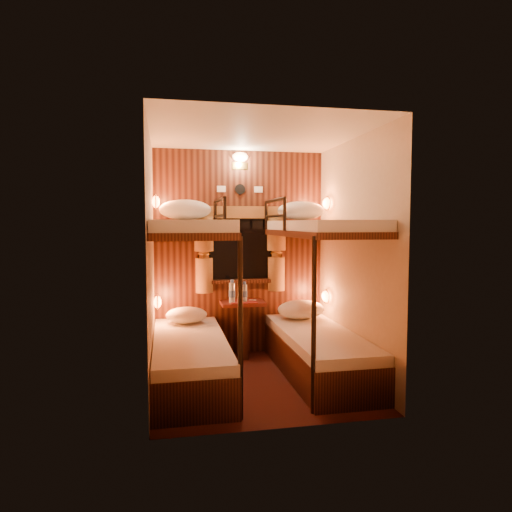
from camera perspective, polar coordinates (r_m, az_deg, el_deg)
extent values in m
plane|color=#350E0E|center=(4.65, 0.13, -15.38)|extent=(2.10, 2.10, 0.00)
plane|color=silver|center=(4.47, 0.14, 15.06)|extent=(2.10, 2.10, 0.00)
plane|color=#C6B293|center=(5.43, -2.05, 0.40)|extent=(2.40, 0.00, 2.40)
plane|color=#C6B293|center=(3.38, 3.66, -1.87)|extent=(2.40, 0.00, 2.40)
plane|color=#C6B293|center=(4.31, -13.00, -0.67)|extent=(0.00, 2.40, 2.40)
plane|color=#C6B293|center=(4.70, 12.18, -0.27)|extent=(0.00, 2.40, 2.40)
cube|color=black|center=(5.41, -2.03, 0.39)|extent=(2.00, 0.03, 2.40)
cube|color=black|center=(4.59, -8.26, -13.40)|extent=(0.70, 1.90, 0.35)
cube|color=white|center=(4.52, -8.29, -10.68)|extent=(0.68, 1.88, 0.10)
cube|color=black|center=(4.37, -8.43, 2.74)|extent=(0.70, 1.90, 0.06)
cube|color=white|center=(4.37, -8.44, 3.78)|extent=(0.68, 1.88, 0.10)
cylinder|color=black|center=(3.61, -1.96, -9.13)|extent=(0.04, 0.04, 1.45)
cylinder|color=black|center=(5.28, -5.12, 5.06)|extent=(0.04, 0.04, 0.32)
cylinder|color=black|center=(4.44, -3.94, 5.24)|extent=(0.04, 0.04, 0.32)
cylinder|color=black|center=(4.86, -4.59, 7.03)|extent=(0.04, 0.85, 0.04)
cylinder|color=black|center=(4.86, -4.58, 5.02)|extent=(0.03, 0.85, 0.03)
cube|color=black|center=(4.82, 7.74, -12.50)|extent=(0.70, 1.90, 0.35)
cube|color=white|center=(4.77, 7.77, -9.91)|extent=(0.68, 1.88, 0.10)
cube|color=black|center=(4.62, 7.89, 2.81)|extent=(0.70, 1.90, 0.06)
cube|color=white|center=(4.62, 7.90, 3.81)|extent=(0.68, 1.88, 0.10)
cylinder|color=black|center=(3.75, 7.23, -8.66)|extent=(0.04, 0.04, 1.45)
cylinder|color=black|center=(5.38, 1.28, 5.06)|extent=(0.04, 0.04, 0.32)
cylinder|color=black|center=(4.55, 3.61, 5.22)|extent=(0.04, 0.04, 0.32)
cylinder|color=black|center=(4.97, 2.35, 6.98)|extent=(0.04, 0.85, 0.04)
cylinder|color=black|center=(4.96, 2.34, 5.01)|extent=(0.03, 0.85, 0.03)
cube|color=black|center=(5.39, -1.99, 0.91)|extent=(0.98, 0.02, 0.78)
cube|color=black|center=(5.38, -1.98, 0.90)|extent=(0.90, 0.01, 0.70)
cube|color=black|center=(5.38, -1.91, -3.16)|extent=(1.00, 0.12, 0.04)
cube|color=brown|center=(5.35, -1.95, 5.49)|extent=(1.10, 0.06, 0.14)
cylinder|color=brown|center=(5.29, -6.53, 2.77)|extent=(0.22, 0.22, 0.40)
cylinder|color=brown|center=(5.30, -6.51, 0.28)|extent=(0.11, 0.11, 0.12)
cylinder|color=brown|center=(5.32, -6.49, -2.41)|extent=(0.20, 0.20, 0.40)
torus|color=#AF8633|center=(5.30, -6.51, 0.28)|extent=(0.14, 0.14, 0.02)
cylinder|color=brown|center=(5.43, 2.57, 2.83)|extent=(0.22, 0.22, 0.40)
cylinder|color=brown|center=(5.44, 2.56, 0.40)|extent=(0.11, 0.11, 0.12)
cylinder|color=brown|center=(5.46, 2.55, -2.22)|extent=(0.20, 0.20, 0.40)
torus|color=#AF8633|center=(5.44, 2.56, 0.40)|extent=(0.14, 0.14, 0.02)
cylinder|color=black|center=(5.40, -2.01, 8.34)|extent=(0.12, 0.02, 0.12)
cube|color=silver|center=(5.37, -4.36, 8.36)|extent=(0.10, 0.01, 0.07)
cube|color=silver|center=(5.44, 0.30, 8.32)|extent=(0.10, 0.01, 0.07)
cube|color=#AF8633|center=(5.42, -2.02, 11.19)|extent=(0.18, 0.01, 0.08)
ellipsoid|color=#FFCC8C|center=(5.42, -1.99, 12.27)|extent=(0.18, 0.09, 0.11)
ellipsoid|color=orange|center=(5.07, -12.21, -5.65)|extent=(0.08, 0.20, 0.13)
torus|color=#AF8633|center=(5.07, -12.21, -5.65)|extent=(0.02, 0.17, 0.17)
ellipsoid|color=orange|center=(5.00, -12.40, 6.63)|extent=(0.08, 0.20, 0.13)
torus|color=#AF8633|center=(5.00, -12.40, 6.63)|extent=(0.02, 0.17, 0.17)
ellipsoid|color=orange|center=(5.39, 8.74, -5.03)|extent=(0.08, 0.20, 0.13)
torus|color=#AF8633|center=(5.39, 8.74, -5.03)|extent=(0.02, 0.17, 0.17)
ellipsoid|color=orange|center=(5.33, 8.86, 6.52)|extent=(0.08, 0.20, 0.13)
torus|color=#AF8633|center=(5.33, 8.86, 6.52)|extent=(0.02, 0.17, 0.17)
cube|color=#592114|center=(5.30, -1.69, -5.90)|extent=(0.50, 0.34, 0.04)
cube|color=black|center=(5.37, -1.68, -9.32)|extent=(0.08, 0.30, 0.61)
cube|color=maroon|center=(5.30, -1.69, -5.66)|extent=(0.30, 0.34, 0.01)
cylinder|color=#99BFE5|center=(5.21, -3.02, -4.61)|extent=(0.07, 0.07, 0.22)
cylinder|color=#3B61B1|center=(5.21, -3.02, -4.73)|extent=(0.08, 0.08, 0.08)
cylinder|color=#3B61B1|center=(5.19, -3.02, -3.15)|extent=(0.04, 0.04, 0.03)
cylinder|color=#99BFE5|center=(5.27, -1.45, -4.66)|extent=(0.06, 0.06, 0.20)
cylinder|color=#3B61B1|center=(5.27, -1.45, -4.76)|extent=(0.07, 0.07, 0.07)
cylinder|color=#3B61B1|center=(5.25, -1.45, -3.38)|extent=(0.04, 0.04, 0.03)
cube|color=silver|center=(5.36, -0.46, -5.54)|extent=(0.10, 0.09, 0.01)
cube|color=silver|center=(5.29, -0.98, -5.67)|extent=(0.07, 0.05, 0.00)
ellipsoid|color=silver|center=(5.11, -8.68, -7.31)|extent=(0.45, 0.32, 0.18)
ellipsoid|color=silver|center=(5.29, 5.63, -6.66)|extent=(0.54, 0.39, 0.21)
ellipsoid|color=silver|center=(5.03, -8.83, 5.73)|extent=(0.56, 0.40, 0.22)
ellipsoid|color=silver|center=(5.23, 5.63, 5.65)|extent=(0.54, 0.39, 0.21)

